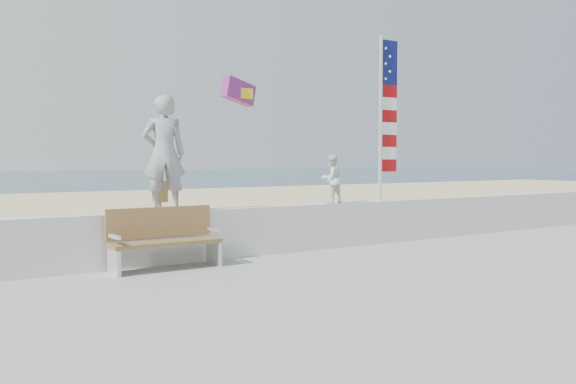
% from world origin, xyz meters
% --- Properties ---
extents(ground, '(220.00, 220.00, 0.00)m').
position_xyz_m(ground, '(0.00, 0.00, 0.00)').
color(ground, '#2A4355').
rests_on(ground, ground).
extents(sand, '(90.00, 40.00, 0.08)m').
position_xyz_m(sand, '(0.00, 9.00, 0.04)').
color(sand, '#CABB87').
rests_on(sand, ground).
extents(boardwalk, '(50.00, 12.40, 0.10)m').
position_xyz_m(boardwalk, '(0.00, -4.00, 0.13)').
color(boardwalk, '#9A9A95').
rests_on(boardwalk, sand).
extents(seawall, '(30.00, 0.35, 0.90)m').
position_xyz_m(seawall, '(0.00, 2.00, 0.63)').
color(seawall, silver).
rests_on(seawall, boardwalk).
extents(adult, '(0.82, 0.64, 1.97)m').
position_xyz_m(adult, '(-2.18, 2.00, 2.07)').
color(adult, gray).
rests_on(adult, seawall).
extents(child, '(0.51, 0.42, 0.98)m').
position_xyz_m(child, '(1.37, 2.00, 1.57)').
color(child, silver).
rests_on(child, seawall).
extents(bench, '(1.80, 0.57, 1.00)m').
position_xyz_m(bench, '(-2.38, 1.55, 0.69)').
color(bench, brown).
rests_on(bench, boardwalk).
extents(flag, '(0.50, 0.08, 3.50)m').
position_xyz_m(flag, '(2.80, 2.00, 2.99)').
color(flag, white).
rests_on(flag, seawall).
extents(parafoil_kite, '(0.98, 0.49, 0.65)m').
position_xyz_m(parafoil_kite, '(0.70, 4.63, 3.53)').
color(parafoil_kite, red).
rests_on(parafoil_kite, ground).
extents(sign, '(0.32, 0.07, 1.46)m').
position_xyz_m(sign, '(-1.64, 3.61, 0.94)').
color(sign, brown).
rests_on(sign, sand).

